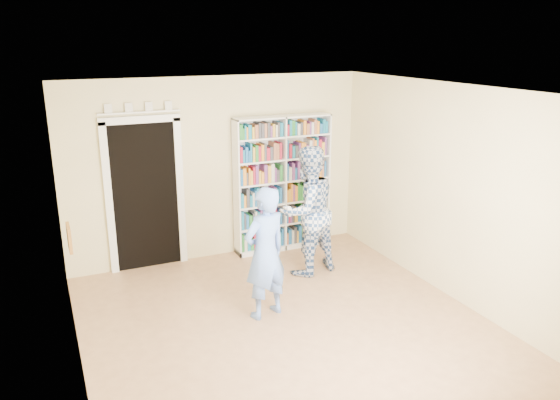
{
  "coord_description": "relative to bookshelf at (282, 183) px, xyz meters",
  "views": [
    {
      "loc": [
        -2.39,
        -5.03,
        3.24
      ],
      "look_at": [
        0.28,
        0.9,
        1.27
      ],
      "focal_mm": 35.0,
      "sensor_mm": 36.0,
      "label": 1
    }
  ],
  "objects": [
    {
      "name": "wall_back",
      "position": [
        -0.97,
        0.16,
        0.29
      ],
      "size": [
        4.5,
        0.0,
        4.5
      ],
      "primitive_type": "plane",
      "rotation": [
        1.57,
        0.0,
        0.0
      ],
      "color": "beige",
      "rests_on": "floor"
    },
    {
      "name": "wall_art",
      "position": [
        -3.2,
        -2.14,
        0.34
      ],
      "size": [
        0.03,
        0.25,
        0.25
      ],
      "primitive_type": "cube",
      "color": "brown",
      "rests_on": "wall_left"
    },
    {
      "name": "floor",
      "position": [
        -0.97,
        -2.34,
        -1.06
      ],
      "size": [
        5.0,
        5.0,
        0.0
      ],
      "primitive_type": "plane",
      "color": "#996B4A",
      "rests_on": "ground"
    },
    {
      "name": "doorway",
      "position": [
        -2.07,
        0.13,
        0.12
      ],
      "size": [
        1.1,
        0.08,
        2.43
      ],
      "color": "black",
      "rests_on": "floor"
    },
    {
      "name": "wall_right",
      "position": [
        1.28,
        -2.34,
        0.29
      ],
      "size": [
        0.0,
        5.0,
        5.0
      ],
      "primitive_type": "plane",
      "rotation": [
        1.57,
        0.0,
        -1.57
      ],
      "color": "beige",
      "rests_on": "floor"
    },
    {
      "name": "man_blue",
      "position": [
        -1.09,
        -1.91,
        -0.26
      ],
      "size": [
        0.67,
        0.53,
        1.6
      ],
      "primitive_type": "imported",
      "rotation": [
        0.0,
        0.0,
        3.42
      ],
      "color": "#6891E9",
      "rests_on": "floor"
    },
    {
      "name": "wall_left",
      "position": [
        -3.22,
        -2.34,
        0.29
      ],
      "size": [
        0.0,
        5.0,
        5.0
      ],
      "primitive_type": "plane",
      "rotation": [
        1.57,
        0.0,
        1.57
      ],
      "color": "beige",
      "rests_on": "floor"
    },
    {
      "name": "bookshelf",
      "position": [
        0.0,
        0.0,
        0.0
      ],
      "size": [
        1.53,
        0.29,
        2.1
      ],
      "rotation": [
        0.0,
        0.0,
        -0.23
      ],
      "color": "white",
      "rests_on": "floor"
    },
    {
      "name": "paper_sheet",
      "position": [
        -0.0,
        -1.2,
        -0.17
      ],
      "size": [
        0.19,
        0.01,
        0.26
      ],
      "primitive_type": "cube",
      "rotation": [
        0.0,
        0.0,
        0.03
      ],
      "color": "white",
      "rests_on": "man_plaid"
    },
    {
      "name": "man_plaid",
      "position": [
        -0.07,
        -0.99,
        -0.15
      ],
      "size": [
        1.01,
        0.86,
        1.82
      ],
      "primitive_type": "imported",
      "rotation": [
        0.0,
        0.0,
        3.35
      ],
      "color": "navy",
      "rests_on": "floor"
    },
    {
      "name": "ceiling",
      "position": [
        -0.97,
        -2.34,
        1.64
      ],
      "size": [
        5.0,
        5.0,
        0.0
      ],
      "primitive_type": "plane",
      "rotation": [
        3.14,
        0.0,
        0.0
      ],
      "color": "white",
      "rests_on": "wall_back"
    }
  ]
}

